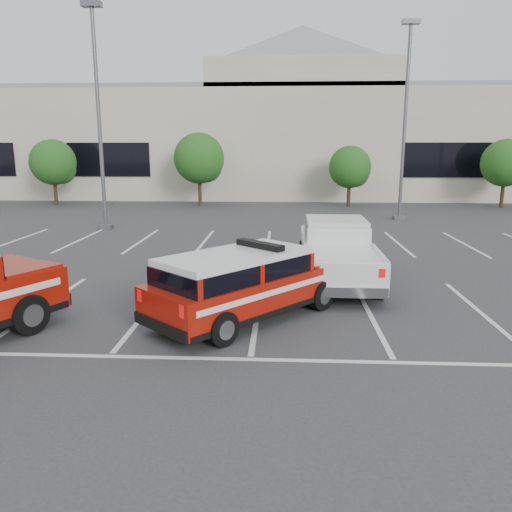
{
  "coord_description": "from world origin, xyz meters",
  "views": [
    {
      "loc": [
        0.57,
        -11.61,
        3.94
      ],
      "look_at": [
        -0.12,
        1.5,
        1.05
      ],
      "focal_mm": 35.0,
      "sensor_mm": 36.0,
      "label": 1
    }
  ],
  "objects_px": {
    "tree_left": "(55,164)",
    "tree_mid_left": "(201,160)",
    "convention_building": "(278,137)",
    "light_pole_left": "(99,119)",
    "tree_right": "(506,165)",
    "fire_chief_suv": "(247,288)",
    "tree_mid_right": "(351,169)",
    "light_pole_mid": "(405,122)",
    "white_pickup": "(336,256)"
  },
  "relations": [
    {
      "from": "light_pole_mid",
      "to": "tree_mid_left",
      "type": "bearing_deg",
      "value": 153.08
    },
    {
      "from": "tree_mid_left",
      "to": "tree_right",
      "type": "relative_size",
      "value": 1.1
    },
    {
      "from": "tree_left",
      "to": "fire_chief_suv",
      "type": "height_order",
      "value": "tree_left"
    },
    {
      "from": "tree_right",
      "to": "white_pickup",
      "type": "height_order",
      "value": "tree_right"
    },
    {
      "from": "tree_mid_left",
      "to": "tree_right",
      "type": "height_order",
      "value": "tree_mid_left"
    },
    {
      "from": "tree_mid_right",
      "to": "light_pole_mid",
      "type": "distance_m",
      "value": 6.88
    },
    {
      "from": "tree_right",
      "to": "light_pole_left",
      "type": "height_order",
      "value": "light_pole_left"
    },
    {
      "from": "tree_mid_left",
      "to": "light_pole_mid",
      "type": "distance_m",
      "value": 13.53
    },
    {
      "from": "convention_building",
      "to": "tree_mid_right",
      "type": "height_order",
      "value": "convention_building"
    },
    {
      "from": "tree_mid_left",
      "to": "tree_right",
      "type": "xyz_separation_m",
      "value": [
        20.0,
        -0.0,
        -0.27
      ]
    },
    {
      "from": "tree_mid_left",
      "to": "light_pole_left",
      "type": "relative_size",
      "value": 0.47
    },
    {
      "from": "tree_right",
      "to": "fire_chief_suv",
      "type": "height_order",
      "value": "tree_right"
    },
    {
      "from": "light_pole_left",
      "to": "fire_chief_suv",
      "type": "height_order",
      "value": "light_pole_left"
    },
    {
      "from": "tree_right",
      "to": "fire_chief_suv",
      "type": "relative_size",
      "value": 0.89
    },
    {
      "from": "tree_mid_right",
      "to": "light_pole_left",
      "type": "xyz_separation_m",
      "value": [
        -13.09,
        -10.05,
        2.68
      ]
    },
    {
      "from": "tree_left",
      "to": "tree_mid_right",
      "type": "distance_m",
      "value": 20.0
    },
    {
      "from": "tree_left",
      "to": "tree_mid_right",
      "type": "xyz_separation_m",
      "value": [
        20.0,
        -0.0,
        -0.27
      ]
    },
    {
      "from": "tree_left",
      "to": "tree_right",
      "type": "xyz_separation_m",
      "value": [
        30.0,
        0.0,
        0.0
      ]
    },
    {
      "from": "tree_mid_right",
      "to": "light_pole_left",
      "type": "relative_size",
      "value": 0.39
    },
    {
      "from": "tree_mid_left",
      "to": "tree_right",
      "type": "bearing_deg",
      "value": -0.0
    },
    {
      "from": "fire_chief_suv",
      "to": "tree_left",
      "type": "bearing_deg",
      "value": 165.12
    },
    {
      "from": "light_pole_left",
      "to": "fire_chief_suv",
      "type": "distance_m",
      "value": 15.4
    },
    {
      "from": "tree_left",
      "to": "light_pole_mid",
      "type": "xyz_separation_m",
      "value": [
        21.91,
        -6.05,
        2.41
      ]
    },
    {
      "from": "convention_building",
      "to": "light_pole_left",
      "type": "height_order",
      "value": "convention_building"
    },
    {
      "from": "convention_building",
      "to": "fire_chief_suv",
      "type": "bearing_deg",
      "value": -90.71
    },
    {
      "from": "convention_building",
      "to": "light_pole_left",
      "type": "relative_size",
      "value": 5.86
    },
    {
      "from": "light_pole_left",
      "to": "white_pickup",
      "type": "distance_m",
      "value": 14.27
    },
    {
      "from": "convention_building",
      "to": "white_pickup",
      "type": "distance_m",
      "value": 29.12
    },
    {
      "from": "convention_building",
      "to": "white_pickup",
      "type": "bearing_deg",
      "value": -85.96
    },
    {
      "from": "tree_mid_right",
      "to": "tree_right",
      "type": "xyz_separation_m",
      "value": [
        10.0,
        0.0,
        0.27
      ]
    },
    {
      "from": "tree_mid_left",
      "to": "fire_chief_suv",
      "type": "distance_m",
      "value": 23.16
    },
    {
      "from": "fire_chief_suv",
      "to": "white_pickup",
      "type": "xyz_separation_m",
      "value": [
        2.44,
        3.61,
        -0.01
      ]
    },
    {
      "from": "light_pole_mid",
      "to": "tree_mid_right",
      "type": "bearing_deg",
      "value": 107.52
    },
    {
      "from": "tree_right",
      "to": "light_pole_mid",
      "type": "distance_m",
      "value": 10.38
    },
    {
      "from": "convention_building",
      "to": "white_pickup",
      "type": "xyz_separation_m",
      "value": [
        2.03,
        -28.77,
        -4.01
      ]
    },
    {
      "from": "tree_left",
      "to": "tree_mid_right",
      "type": "bearing_deg",
      "value": -0.0
    },
    {
      "from": "white_pickup",
      "to": "light_pole_mid",
      "type": "bearing_deg",
      "value": 70.35
    },
    {
      "from": "tree_mid_left",
      "to": "white_pickup",
      "type": "xyz_separation_m",
      "value": [
        7.12,
        -18.95,
        -2.33
      ]
    },
    {
      "from": "tree_left",
      "to": "tree_mid_left",
      "type": "distance_m",
      "value": 10.0
    },
    {
      "from": "tree_left",
      "to": "tree_mid_left",
      "type": "xyz_separation_m",
      "value": [
        10.0,
        0.0,
        0.27
      ]
    },
    {
      "from": "tree_mid_left",
      "to": "light_pole_left",
      "type": "bearing_deg",
      "value": -107.1
    },
    {
      "from": "convention_building",
      "to": "tree_mid_left",
      "type": "relative_size",
      "value": 12.38
    },
    {
      "from": "tree_right",
      "to": "tree_mid_right",
      "type": "bearing_deg",
      "value": -180.0
    },
    {
      "from": "tree_right",
      "to": "fire_chief_suv",
      "type": "distance_m",
      "value": 27.34
    },
    {
      "from": "light_pole_mid",
      "to": "fire_chief_suv",
      "type": "height_order",
      "value": "light_pole_mid"
    },
    {
      "from": "convention_building",
      "to": "light_pole_left",
      "type": "distance_m",
      "value": 21.49
    },
    {
      "from": "light_pole_mid",
      "to": "fire_chief_suv",
      "type": "relative_size",
      "value": 2.07
    },
    {
      "from": "tree_right",
      "to": "light_pole_mid",
      "type": "height_order",
      "value": "light_pole_mid"
    },
    {
      "from": "tree_mid_right",
      "to": "light_pole_mid",
      "type": "xyz_separation_m",
      "value": [
        1.91,
        -6.05,
        2.68
      ]
    },
    {
      "from": "tree_mid_right",
      "to": "tree_right",
      "type": "bearing_deg",
      "value": 0.0
    }
  ]
}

